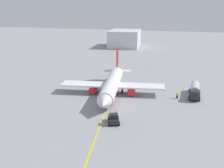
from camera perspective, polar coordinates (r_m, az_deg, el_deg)
The scene contains 8 objects.
ground_plane at distance 67.96m, azimuth 0.00°, elevation -2.42°, with size 400.00×400.00×0.00m, color #939399.
airplane at distance 67.57m, azimuth 0.05°, elevation -0.12°, with size 32.57×28.38×9.75m.
fuel_tanker at distance 69.89m, azimuth 18.34°, elevation -1.27°, with size 10.35×2.97×3.15m.
pushback_tug at distance 51.30m, azimuth 0.38°, elevation -7.87°, with size 4.07×3.34×2.20m.
refueling_worker at distance 67.00m, azimuth 14.60°, elevation -2.54°, with size 0.63×0.57×1.71m.
safety_cone_nose at distance 55.98m, azimuth 0.97°, elevation -6.42°, with size 0.61×0.61×0.68m, color #F2590F.
distant_hangar at distance 152.68m, azimuth 2.92°, elevation 10.28°, with size 24.43×19.55×9.72m.
taxi_line_marking at distance 67.96m, azimuth 0.00°, elevation -2.42°, with size 73.27×0.30×0.01m, color yellow.
Camera 1 is at (61.22, 19.02, 22.56)m, focal length 40.20 mm.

